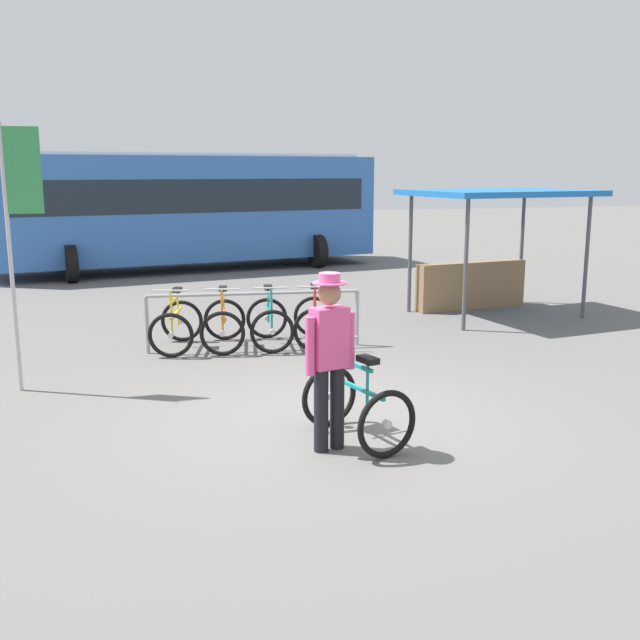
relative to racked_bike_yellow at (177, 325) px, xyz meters
name	(u,v)px	position (x,y,z in m)	size (l,w,h in m)	color
ground_plane	(327,419)	(1.34, -3.66, -0.37)	(80.00, 80.00, 0.00)	#605E5B
bike_rack_rail	(254,306)	(1.13, -0.29, 0.30)	(3.20, 0.35, 0.88)	#99999E
racked_bike_yellow	(177,325)	(0.00, 0.00, 0.00)	(0.89, 1.22, 0.97)	black
racked_bike_orange	(223,324)	(0.70, -0.07, 0.00)	(0.83, 1.18, 0.97)	black
racked_bike_teal	(270,322)	(1.39, -0.13, 0.00)	(0.78, 1.16, 0.97)	black
racked_bike_red	(315,321)	(2.09, -0.20, 0.00)	(0.90, 1.24, 0.98)	black
featured_bicycle	(350,391)	(1.41, -4.23, 0.12)	(0.94, 1.25, 1.09)	black
person_with_featured_bike	(329,354)	(1.12, -4.50, 0.58)	(0.51, 0.32, 1.72)	black
bus_distant	(188,204)	(1.03, 9.27, 1.37)	(10.28, 4.54, 3.08)	#3366B7
market_stall	(486,238)	(5.86, 1.55, 1.03)	(3.42, 2.75, 2.30)	#4C4C51
banner_flag	(18,207)	(-1.88, -1.65, 1.86)	(0.45, 0.05, 3.20)	#B2B2B7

